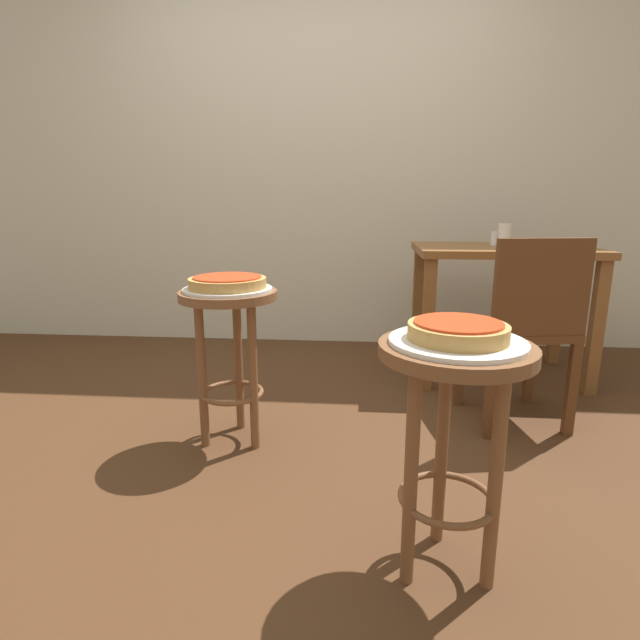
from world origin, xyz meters
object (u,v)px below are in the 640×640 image
object	(u,v)px
pizza_middle	(228,282)
serving_plate_foreground	(457,342)
stool_middle	(230,331)
condiment_shaker	(495,238)
stool_foreground	(453,406)
pizza_foreground	(458,331)
dining_table	(502,270)
cup_near_edge	(504,236)
serving_plate_middle	(228,289)
wooden_chair	(524,325)

from	to	relation	value
pizza_middle	serving_plate_foreground	bearing A→B (deg)	-42.28
stool_middle	condiment_shaker	world-z (taller)	condiment_shaker
serving_plate_foreground	condiment_shaker	bearing A→B (deg)	73.53
stool_foreground	pizza_foreground	world-z (taller)	pizza_foreground
pizza_middle	dining_table	xyz separation A→B (m)	(1.31, 0.94, -0.06)
serving_plate_foreground	condiment_shaker	distance (m)	1.79
stool_foreground	dining_table	size ratio (longest dim) A/B	0.68
cup_near_edge	stool_middle	bearing A→B (deg)	-147.95
serving_plate_middle	wooden_chair	distance (m)	1.28
stool_foreground	cup_near_edge	distance (m)	1.61
dining_table	pizza_middle	bearing A→B (deg)	-144.40
pizza_foreground	dining_table	distance (m)	1.73
pizza_foreground	dining_table	bearing A→B (deg)	71.78
cup_near_edge	pizza_foreground	bearing A→B (deg)	-108.46
pizza_foreground	cup_near_edge	world-z (taller)	cup_near_edge
serving_plate_middle	cup_near_edge	bearing A→B (deg)	32.05
pizza_middle	cup_near_edge	distance (m)	1.50
pizza_foreground	pizza_middle	size ratio (longest dim) A/B	0.81
pizza_middle	dining_table	world-z (taller)	dining_table
condiment_shaker	wooden_chair	size ratio (longest dim) A/B	0.09
stool_middle	wooden_chair	distance (m)	1.27
stool_middle	wooden_chair	bearing A→B (deg)	11.71
serving_plate_foreground	pizza_foreground	bearing A→B (deg)	0.00
pizza_middle	stool_foreground	bearing A→B (deg)	-42.28
stool_foreground	cup_near_edge	bearing A→B (deg)	71.54
dining_table	wooden_chair	bearing A→B (deg)	-95.82
stool_foreground	dining_table	bearing A→B (deg)	71.78
stool_middle	pizza_middle	xyz separation A→B (m)	(0.00, 0.00, 0.20)
pizza_foreground	cup_near_edge	xyz separation A→B (m)	(0.50, 1.50, 0.13)
pizza_foreground	condiment_shaker	distance (m)	1.78
pizza_foreground	pizza_middle	xyz separation A→B (m)	(-0.77, 0.70, 0.00)
stool_middle	serving_plate_middle	bearing A→B (deg)	0.00
stool_foreground	serving_plate_middle	xyz separation A→B (m)	(-0.77, 0.70, 0.17)
pizza_foreground	wooden_chair	bearing A→B (deg)	63.86
stool_foreground	wooden_chair	bearing A→B (deg)	63.86
serving_plate_foreground	condiment_shaker	xyz separation A→B (m)	(0.51, 1.71, 0.14)
serving_plate_foreground	dining_table	size ratio (longest dim) A/B	0.36
dining_table	wooden_chair	xyz separation A→B (m)	(-0.07, -0.68, -0.15)
stool_middle	wooden_chair	xyz separation A→B (m)	(1.24, 0.26, -0.01)
stool_foreground	serving_plate_middle	distance (m)	1.06
cup_near_edge	pizza_middle	bearing A→B (deg)	-147.95
cup_near_edge	dining_table	bearing A→B (deg)	74.36
serving_plate_foreground	pizza_foreground	distance (m)	0.03
serving_plate_middle	pizza_middle	bearing A→B (deg)	0.00
serving_plate_foreground	wooden_chair	size ratio (longest dim) A/B	0.40
stool_foreground	dining_table	xyz separation A→B (m)	(0.54, 1.64, 0.14)
stool_foreground	wooden_chair	world-z (taller)	wooden_chair
pizza_foreground	serving_plate_middle	bearing A→B (deg)	137.72
pizza_middle	stool_middle	bearing A→B (deg)	0.00
serving_plate_foreground	wooden_chair	distance (m)	1.08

